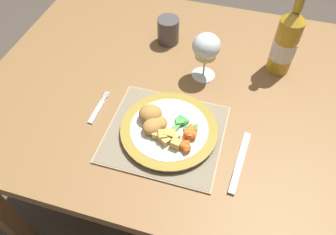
{
  "coord_description": "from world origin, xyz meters",
  "views": [
    {
      "loc": [
        0.2,
        -0.72,
        1.49
      ],
      "look_at": [
        0.04,
        -0.17,
        0.78
      ],
      "focal_mm": 35.0,
      "sensor_mm": 36.0,
      "label": 1
    }
  ],
  "objects_px": {
    "dining_table": "(172,102)",
    "dinner_plate": "(169,130)",
    "drinking_cup": "(168,30)",
    "wine_glass": "(206,48)",
    "fork": "(98,109)",
    "table_knife": "(238,167)",
    "bottle": "(286,42)"
  },
  "relations": [
    {
      "from": "table_knife",
      "to": "bottle",
      "type": "distance_m",
      "value": 0.43
    },
    {
      "from": "table_knife",
      "to": "drinking_cup",
      "type": "relative_size",
      "value": 2.19
    },
    {
      "from": "dining_table",
      "to": "bottle",
      "type": "distance_m",
      "value": 0.41
    },
    {
      "from": "dinner_plate",
      "to": "drinking_cup",
      "type": "bearing_deg",
      "value": 106.62
    },
    {
      "from": "dining_table",
      "to": "drinking_cup",
      "type": "height_order",
      "value": "drinking_cup"
    },
    {
      "from": "dinner_plate",
      "to": "bottle",
      "type": "xyz_separation_m",
      "value": [
        0.27,
        0.36,
        0.09
      ]
    },
    {
      "from": "table_knife",
      "to": "fork",
      "type": "bearing_deg",
      "value": 169.48
    },
    {
      "from": "dining_table",
      "to": "table_knife",
      "type": "height_order",
      "value": "table_knife"
    },
    {
      "from": "dining_table",
      "to": "wine_glass",
      "type": "distance_m",
      "value": 0.23
    },
    {
      "from": "dining_table",
      "to": "dinner_plate",
      "type": "distance_m",
      "value": 0.23
    },
    {
      "from": "wine_glass",
      "to": "fork",
      "type": "bearing_deg",
      "value": -139.18
    },
    {
      "from": "table_knife",
      "to": "wine_glass",
      "type": "bearing_deg",
      "value": 117.41
    },
    {
      "from": "table_knife",
      "to": "dining_table",
      "type": "bearing_deg",
      "value": 134.98
    },
    {
      "from": "dinner_plate",
      "to": "bottle",
      "type": "relative_size",
      "value": 0.9
    },
    {
      "from": "wine_glass",
      "to": "drinking_cup",
      "type": "xyz_separation_m",
      "value": [
        -0.16,
        0.14,
        -0.07
      ]
    },
    {
      "from": "dining_table",
      "to": "bottle",
      "type": "height_order",
      "value": "bottle"
    },
    {
      "from": "dining_table",
      "to": "dinner_plate",
      "type": "relative_size",
      "value": 4.36
    },
    {
      "from": "dining_table",
      "to": "dinner_plate",
      "type": "bearing_deg",
      "value": -76.24
    },
    {
      "from": "dining_table",
      "to": "fork",
      "type": "height_order",
      "value": "fork"
    },
    {
      "from": "bottle",
      "to": "dining_table",
      "type": "bearing_deg",
      "value": -152.89
    },
    {
      "from": "bottle",
      "to": "drinking_cup",
      "type": "distance_m",
      "value": 0.4
    },
    {
      "from": "fork",
      "to": "bottle",
      "type": "height_order",
      "value": "bottle"
    },
    {
      "from": "drinking_cup",
      "to": "dining_table",
      "type": "bearing_deg",
      "value": -70.68
    },
    {
      "from": "wine_glass",
      "to": "drinking_cup",
      "type": "bearing_deg",
      "value": 138.83
    },
    {
      "from": "dining_table",
      "to": "table_knife",
      "type": "relative_size",
      "value": 5.92
    },
    {
      "from": "table_knife",
      "to": "bottle",
      "type": "bearing_deg",
      "value": 80.89
    },
    {
      "from": "wine_glass",
      "to": "drinking_cup",
      "type": "distance_m",
      "value": 0.22
    },
    {
      "from": "dinner_plate",
      "to": "wine_glass",
      "type": "xyz_separation_m",
      "value": [
        0.04,
        0.26,
        0.1
      ]
    },
    {
      "from": "dining_table",
      "to": "wine_glass",
      "type": "height_order",
      "value": "wine_glass"
    },
    {
      "from": "dinner_plate",
      "to": "bottle",
      "type": "distance_m",
      "value": 0.46
    },
    {
      "from": "dining_table",
      "to": "bottle",
      "type": "bearing_deg",
      "value": 27.11
    },
    {
      "from": "table_knife",
      "to": "wine_glass",
      "type": "height_order",
      "value": "wine_glass"
    }
  ]
}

